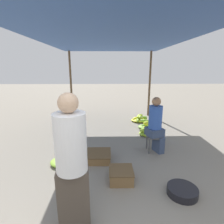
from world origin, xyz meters
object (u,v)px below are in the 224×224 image
stool (154,138)px  banana_pile_left_0 (65,161)px  banana_pile_right_0 (146,132)px  crate_near (99,156)px  banana_pile_right_2 (146,126)px  vendor_seated (156,124)px  basin_black (182,191)px  vendor_foreground (72,163)px  banana_pile_right_1 (139,119)px  crate_mid (121,175)px  banana_pile_left_1 (73,128)px

stool → banana_pile_left_0: bearing=-164.4°
banana_pile_right_0 → crate_near: bearing=-133.2°
stool → banana_pile_left_0: stool is taller
stool → banana_pile_right_2: 1.60m
vendor_seated → banana_pile_left_0: (-1.96, -0.54, -0.60)m
basin_black → stool: bearing=93.0°
vendor_foreground → banana_pile_right_0: (1.53, 2.99, -0.79)m
banana_pile_left_0 → banana_pile_right_1: (2.02, 2.89, 0.02)m
banana_pile_right_1 → banana_pile_right_0: bearing=-91.3°
stool → crate_mid: size_ratio=0.94×
basin_black → banana_pile_left_0: (-2.03, 0.93, 0.01)m
basin_black → vendor_foreground: bearing=-162.0°
stool → banana_pile_right_1: bearing=88.2°
vendor_seated → banana_pile_left_1: bearing=146.3°
banana_pile_right_0 → banana_pile_left_0: bearing=-142.1°
basin_black → banana_pile_right_2: size_ratio=0.80×
vendor_seated → banana_pile_left_0: vendor_seated is taller
vendor_foreground → vendor_seated: size_ratio=1.30×
vendor_foreground → banana_pile_left_0: vendor_foreground is taller
crate_mid → vendor_seated: bearing=52.0°
banana_pile_left_0 → banana_pile_left_1: (-0.23, 2.01, 0.00)m
banana_pile_left_1 → crate_near: (0.90, -1.86, 0.02)m
vendor_seated → banana_pile_right_0: bearing=88.5°
stool → vendor_seated: bearing=-20.2°
basin_black → banana_pile_left_1: (-2.26, 2.94, 0.01)m
vendor_foreground → banana_pile_left_0: bearing=107.9°
crate_near → banana_pile_left_1: bearing=115.9°
banana_pile_right_0 → banana_pile_right_2: size_ratio=0.84×
vendor_seated → basin_black: (0.06, -1.47, -0.61)m
vendor_seated → banana_pile_right_2: size_ratio=2.21×
crate_near → crate_mid: (0.43, -0.71, 0.02)m
banana_pile_left_1 → banana_pile_right_2: (2.32, 0.11, 0.02)m
basin_black → banana_pile_left_0: bearing=155.3°
banana_pile_left_0 → banana_pile_right_2: 2.98m
banana_pile_right_1 → stool: bearing=-91.8°
banana_pile_right_0 → vendor_seated: bearing=-91.5°
stool → banana_pile_left_1: bearing=146.2°
stool → banana_pile_left_0: size_ratio=0.61×
banana_pile_left_1 → banana_pile_right_0: 2.27m
banana_pile_right_0 → banana_pile_left_1: bearing=168.5°
stool → banana_pile_left_0: 2.04m
banana_pile_right_1 → crate_mid: 3.58m
banana_pile_left_1 → banana_pile_right_1: 2.42m
banana_pile_left_0 → crate_near: (0.67, 0.15, 0.02)m
crate_near → banana_pile_left_0: bearing=-167.7°
vendor_foreground → crate_mid: vendor_foreground is taller
crate_mid → crate_near: bearing=121.0°
vendor_foreground → basin_black: size_ratio=3.60×
vendor_seated → stool: bearing=159.8°
vendor_seated → banana_pile_right_2: (0.12, 1.58, -0.58)m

